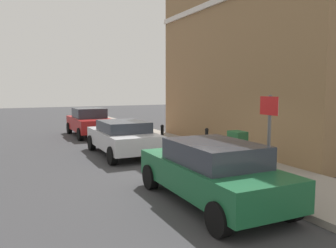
% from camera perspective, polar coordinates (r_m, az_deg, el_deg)
% --- Properties ---
extents(ground, '(80.00, 80.00, 0.00)m').
position_cam_1_polar(ground, '(10.25, 3.63, -8.72)').
color(ground, '#38383A').
extents(sidewalk, '(2.80, 30.00, 0.15)m').
position_cam_1_polar(sidewalk, '(16.28, -1.21, -2.90)').
color(sidewalk, gray).
rests_on(sidewalk, ground).
extents(corner_building, '(6.85, 10.40, 9.83)m').
position_cam_1_polar(corner_building, '(16.63, 18.67, 13.72)').
color(corner_building, olive).
rests_on(corner_building, ground).
extents(car_green, '(1.91, 4.27, 1.43)m').
position_cam_1_polar(car_green, '(7.78, 7.36, -7.81)').
color(car_green, '#195933').
rests_on(car_green, ground).
extents(car_silver, '(1.97, 4.14, 1.35)m').
position_cam_1_polar(car_silver, '(13.33, -7.61, -2.14)').
color(car_silver, '#B7B7BC').
rests_on(car_silver, ground).
extents(car_red, '(1.92, 4.08, 1.53)m').
position_cam_1_polar(car_red, '(19.02, -13.08, 0.37)').
color(car_red, maroon).
rests_on(car_red, ground).
extents(utility_cabinet, '(0.46, 0.61, 1.15)m').
position_cam_1_polar(utility_cabinet, '(10.68, 11.57, -4.49)').
color(utility_cabinet, '#1E4C28').
rests_on(utility_cabinet, sidewalk).
extents(bollard_near_cabinet, '(0.14, 0.14, 1.04)m').
position_cam_1_polar(bollard_near_cabinet, '(12.28, 6.51, -2.91)').
color(bollard_near_cabinet, black).
rests_on(bollard_near_cabinet, sidewalk).
extents(bollard_far_kerb, '(0.14, 0.14, 1.04)m').
position_cam_1_polar(bollard_far_kerb, '(13.34, -0.98, -2.16)').
color(bollard_far_kerb, black).
rests_on(bollard_far_kerb, sidewalk).
extents(street_sign, '(0.08, 0.60, 2.30)m').
position_cam_1_polar(street_sign, '(8.38, 16.64, -0.72)').
color(street_sign, '#59595B').
rests_on(street_sign, sidewalk).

